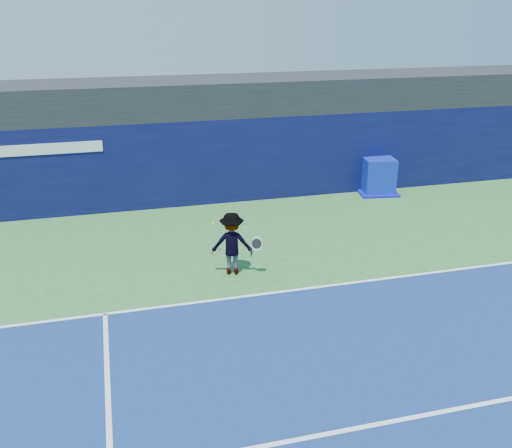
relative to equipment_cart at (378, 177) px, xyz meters
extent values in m
plane|color=#357233|center=(-5.13, -9.73, -0.61)|extent=(80.00, 80.00, 0.00)
cube|color=white|center=(-5.13, -6.73, -0.61)|extent=(24.00, 0.10, 0.01)
cube|color=white|center=(-5.13, -11.73, -0.61)|extent=(24.00, 0.10, 0.01)
cube|color=black|center=(-5.13, 1.77, 2.99)|extent=(36.00, 3.00, 1.20)
cube|color=#0B0E3C|center=(-5.13, 0.77, 0.89)|extent=(36.00, 1.00, 3.00)
cube|color=white|center=(-12.13, 0.26, 1.74)|extent=(4.50, 0.04, 0.35)
cube|color=#0B1FA7|center=(0.00, 0.00, 0.06)|extent=(1.28, 1.28, 1.35)
cube|color=#0C0DB3|center=(0.00, 0.00, -0.57)|extent=(1.60, 1.60, 0.09)
imported|color=silver|center=(-6.80, -5.36, 0.23)|extent=(1.22, 0.88, 1.70)
cylinder|color=black|center=(-6.35, -5.61, 0.04)|extent=(0.08, 0.15, 0.27)
torus|color=white|center=(-6.21, -5.66, 0.29)|extent=(0.31, 0.18, 0.30)
cylinder|color=black|center=(-6.21, -5.66, 0.29)|extent=(0.26, 0.14, 0.26)
sphere|color=#BEDB18|center=(-7.05, -4.06, 0.33)|extent=(0.08, 0.08, 0.08)
camera|label=1|loc=(-9.70, -18.76, 6.09)|focal=40.00mm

